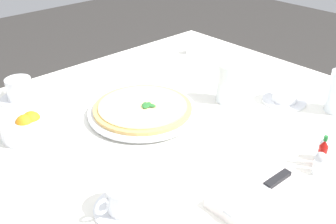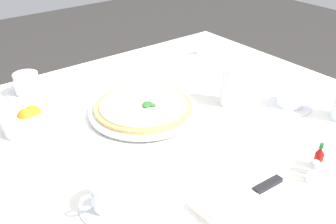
# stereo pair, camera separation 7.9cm
# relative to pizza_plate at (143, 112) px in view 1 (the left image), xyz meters

# --- Properties ---
(dining_table) EXTENTS (1.14, 1.14, 0.75)m
(dining_table) POSITION_rel_pizza_plate_xyz_m (-0.08, 0.12, -0.14)
(dining_table) COLOR white
(dining_table) RESTS_ON ground_plane
(pizza_plate) EXTENTS (0.31, 0.31, 0.02)m
(pizza_plate) POSITION_rel_pizza_plate_xyz_m (0.00, 0.00, 0.00)
(pizza_plate) COLOR white
(pizza_plate) RESTS_ON dining_table
(pizza) EXTENTS (0.28, 0.28, 0.02)m
(pizza) POSITION_rel_pizza_plate_xyz_m (-0.00, 0.00, 0.01)
(pizza) COLOR #DBAD60
(pizza) RESTS_ON pizza_plate
(coffee_cup_near_left) EXTENTS (0.13, 0.13, 0.06)m
(coffee_cup_near_left) POSITION_rel_pizza_plate_xyz_m (-0.37, 0.23, 0.02)
(coffee_cup_near_left) COLOR white
(coffee_cup_near_left) RESTS_ON dining_table
(coffee_cup_near_right) EXTENTS (0.13, 0.13, 0.07)m
(coffee_cup_near_right) POSITION_rel_pizza_plate_xyz_m (0.22, -0.32, 0.02)
(coffee_cup_near_right) COLOR white
(coffee_cup_near_right) RESTS_ON dining_table
(coffee_cup_back_corner) EXTENTS (0.13, 0.13, 0.06)m
(coffee_cup_back_corner) POSITION_rel_pizza_plate_xyz_m (0.27, 0.27, 0.02)
(coffee_cup_back_corner) COLOR white
(coffee_cup_back_corner) RESTS_ON dining_table
(water_glass_far_right) EXTENTS (0.07, 0.07, 0.12)m
(water_glass_far_right) POSITION_rel_pizza_plate_xyz_m (-0.24, 0.11, 0.04)
(water_glass_far_right) COLOR white
(water_glass_far_right) RESTS_ON dining_table
(napkin_folded) EXTENTS (0.22, 0.13, 0.02)m
(napkin_folded) POSITION_rel_pizza_plate_xyz_m (0.03, 0.44, -0.00)
(napkin_folded) COLOR white
(napkin_folded) RESTS_ON dining_table
(dinner_knife) EXTENTS (0.20, 0.03, 0.01)m
(dinner_knife) POSITION_rel_pizza_plate_xyz_m (0.04, 0.44, 0.01)
(dinner_knife) COLOR silver
(dinner_knife) RESTS_ON napkin_folded
(citrus_bowl) EXTENTS (0.15, 0.15, 0.06)m
(citrus_bowl) POSITION_rel_pizza_plate_xyz_m (0.28, -0.12, 0.01)
(citrus_bowl) COLOR white
(citrus_bowl) RESTS_ON dining_table
(hot_sauce_bottle) EXTENTS (0.02, 0.02, 0.08)m
(hot_sauce_bottle) POSITION_rel_pizza_plate_xyz_m (-0.15, 0.46, 0.02)
(hot_sauce_bottle) COLOR #B7140F
(hot_sauce_bottle) RESTS_ON dining_table
(salt_shaker) EXTENTS (0.03, 0.03, 0.06)m
(salt_shaker) POSITION_rel_pizza_plate_xyz_m (-0.13, 0.47, 0.01)
(salt_shaker) COLOR white
(salt_shaker) RESTS_ON dining_table
(pepper_shaker) EXTENTS (0.03, 0.03, 0.06)m
(pepper_shaker) POSITION_rel_pizza_plate_xyz_m (-0.18, 0.45, 0.01)
(pepper_shaker) COLOR white
(pepper_shaker) RESTS_ON dining_table
(menu_card) EXTENTS (0.09, 0.02, 0.06)m
(menu_card) POSITION_rel_pizza_plate_xyz_m (-0.47, -0.24, 0.02)
(menu_card) COLOR white
(menu_card) RESTS_ON dining_table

